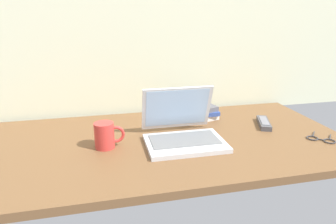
# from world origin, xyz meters

# --- Properties ---
(desk) EXTENTS (1.60, 0.76, 0.03)m
(desk) POSITION_xyz_m (0.00, 0.00, 0.01)
(desk) COLOR brown
(desk) RESTS_ON ground
(laptop) EXTENTS (0.31, 0.29, 0.21)m
(laptop) POSITION_xyz_m (0.11, -0.03, 0.08)
(laptop) COLOR silver
(laptop) RESTS_ON desk
(coffee_mug) EXTENTS (0.12, 0.08, 0.10)m
(coffee_mug) POSITION_xyz_m (-0.20, -0.02, 0.08)
(coffee_mug) COLOR red
(coffee_mug) RESTS_ON desk
(remote_control_near) EXTENTS (0.10, 0.17, 0.02)m
(remote_control_near) POSITION_xyz_m (0.53, 0.06, 0.04)
(remote_control_near) COLOR #4C4C51
(remote_control_near) RESTS_ON desk
(eyeglasses) EXTENTS (0.14, 0.14, 0.01)m
(eyeglasses) POSITION_xyz_m (0.67, -0.15, 0.03)
(eyeglasses) COLOR #333338
(eyeglasses) RESTS_ON desk
(book_stack) EXTENTS (0.20, 0.19, 0.07)m
(book_stack) POSITION_xyz_m (0.25, 0.23, 0.06)
(book_stack) COLOR silver
(book_stack) RESTS_ON desk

